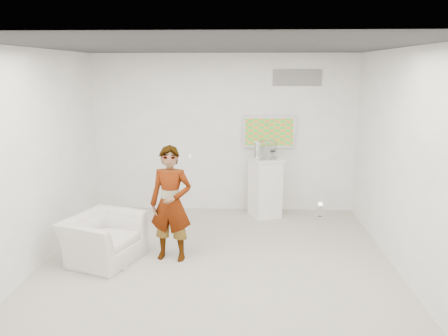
{
  "coord_description": "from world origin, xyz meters",
  "views": [
    {
      "loc": [
        0.35,
        -5.76,
        2.74
      ],
      "look_at": [
        0.08,
        0.6,
        1.27
      ],
      "focal_mm": 35.0,
      "sensor_mm": 36.0,
      "label": 1
    }
  ],
  "objects_px": {
    "tv": "(269,132)",
    "person": "(171,204)",
    "armchair": "(103,239)",
    "floor_uplight": "(320,211)",
    "pedestal": "(265,188)"
  },
  "relations": [
    {
      "from": "tv",
      "to": "pedestal",
      "type": "relative_size",
      "value": 0.9
    },
    {
      "from": "armchair",
      "to": "pedestal",
      "type": "bearing_deg",
      "value": -28.87
    },
    {
      "from": "tv",
      "to": "person",
      "type": "bearing_deg",
      "value": -123.4
    },
    {
      "from": "floor_uplight",
      "to": "tv",
      "type": "bearing_deg",
      "value": 154.16
    },
    {
      "from": "tv",
      "to": "floor_uplight",
      "type": "distance_m",
      "value": 1.75
    },
    {
      "from": "person",
      "to": "armchair",
      "type": "height_order",
      "value": "person"
    },
    {
      "from": "person",
      "to": "pedestal",
      "type": "xyz_separation_m",
      "value": [
        1.44,
        1.94,
        -0.28
      ]
    },
    {
      "from": "floor_uplight",
      "to": "armchair",
      "type": "bearing_deg",
      "value": -150.56
    },
    {
      "from": "tv",
      "to": "armchair",
      "type": "height_order",
      "value": "tv"
    },
    {
      "from": "tv",
      "to": "person",
      "type": "distance_m",
      "value": 2.84
    },
    {
      "from": "floor_uplight",
      "to": "person",
      "type": "bearing_deg",
      "value": -143.3
    },
    {
      "from": "tv",
      "to": "armchair",
      "type": "xyz_separation_m",
      "value": [
        -2.49,
        -2.4,
        -1.22
      ]
    },
    {
      "from": "tv",
      "to": "armchair",
      "type": "distance_m",
      "value": 3.67
    },
    {
      "from": "tv",
      "to": "person",
      "type": "xyz_separation_m",
      "value": [
        -1.51,
        -2.29,
        -0.71
      ]
    },
    {
      "from": "person",
      "to": "pedestal",
      "type": "distance_m",
      "value": 2.43
    }
  ]
}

